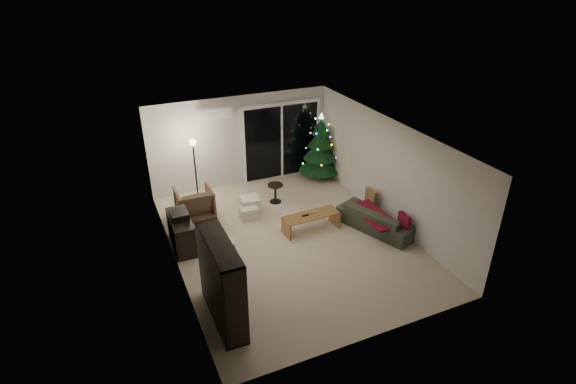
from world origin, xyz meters
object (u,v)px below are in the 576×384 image
at_px(armchair, 195,203).
at_px(media_cabinet, 181,232).
at_px(sofa, 377,219).
at_px(coffee_table, 311,222).
at_px(christmas_tree, 321,146).
at_px(bookshelf, 211,285).

bearing_deg(armchair, media_cabinet, 64.19).
distance_m(media_cabinet, armchair, 1.25).
distance_m(armchair, sofa, 4.36).
bearing_deg(coffee_table, sofa, -24.22).
height_order(coffee_table, christmas_tree, christmas_tree).
xyz_separation_m(armchair, christmas_tree, (3.85, 0.85, 0.57)).
height_order(media_cabinet, sofa, media_cabinet).
distance_m(sofa, christmas_tree, 3.17).
xyz_separation_m(sofa, christmas_tree, (0.11, 3.09, 0.69)).
bearing_deg(coffee_table, armchair, 142.08).
bearing_deg(christmas_tree, sofa, -92.12).
bearing_deg(armchair, coffee_table, 144.98).
bearing_deg(christmas_tree, bookshelf, -134.52).
height_order(armchair, coffee_table, armchair).
distance_m(media_cabinet, coffee_table, 2.93).
bearing_deg(bookshelf, coffee_table, 21.08).
height_order(media_cabinet, christmas_tree, christmas_tree).
bearing_deg(bookshelf, armchair, 67.91).
relative_size(bookshelf, sofa, 0.83).
height_order(media_cabinet, coffee_table, media_cabinet).
xyz_separation_m(media_cabinet, christmas_tree, (4.41, 1.97, 0.61)).
height_order(bookshelf, armchair, bookshelf).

